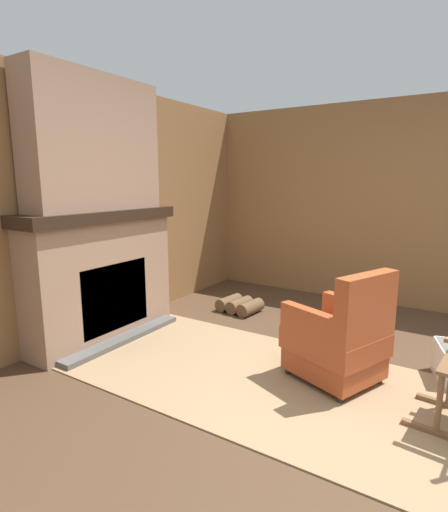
% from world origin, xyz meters
% --- Properties ---
extents(ground_plane, '(14.00, 14.00, 0.00)m').
position_xyz_m(ground_plane, '(0.00, 0.00, 0.00)').
color(ground_plane, '#4C3523').
extents(wood_panel_wall_left, '(0.06, 5.97, 2.55)m').
position_xyz_m(wood_panel_wall_left, '(-2.72, 0.00, 1.27)').
color(wood_panel_wall_left, olive).
rests_on(wood_panel_wall_left, ground).
extents(wood_panel_wall_back, '(5.97, 0.09, 2.55)m').
position_xyz_m(wood_panel_wall_back, '(0.03, 2.72, 1.28)').
color(wood_panel_wall_back, olive).
rests_on(wood_panel_wall_back, ground).
extents(fireplace_hearth, '(0.60, 1.68, 1.29)m').
position_xyz_m(fireplace_hearth, '(-2.48, 0.00, 0.64)').
color(fireplace_hearth, '#9E7A60').
rests_on(fireplace_hearth, ground).
extents(chimney_breast, '(0.34, 1.39, 1.24)m').
position_xyz_m(chimney_breast, '(-2.49, 0.00, 1.91)').
color(chimney_breast, '#9E7A60').
rests_on(chimney_breast, fireplace_hearth).
extents(area_rug, '(3.38, 1.62, 0.01)m').
position_xyz_m(area_rug, '(-0.70, 0.06, 0.01)').
color(area_rug, '#997A56').
rests_on(area_rug, ground).
extents(armchair, '(0.83, 0.79, 0.92)m').
position_xyz_m(armchair, '(-0.20, 0.34, 0.35)').
color(armchair, '#A84723').
rests_on(armchair, ground).
extents(firewood_stack, '(0.52, 0.42, 0.16)m').
position_xyz_m(firewood_stack, '(-1.73, 1.42, 0.08)').
color(firewood_stack, brown).
rests_on(firewood_stack, ground).
extents(oil_lamp_vase, '(0.12, 0.12, 0.27)m').
position_xyz_m(oil_lamp_vase, '(-2.53, -0.26, 1.38)').
color(oil_lamp_vase, '#99B29E').
rests_on(oil_lamp_vase, fireplace_hearth).
extents(storage_case, '(0.15, 0.22, 0.16)m').
position_xyz_m(storage_case, '(-2.53, 0.54, 1.37)').
color(storage_case, gray).
rests_on(storage_case, fireplace_hearth).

